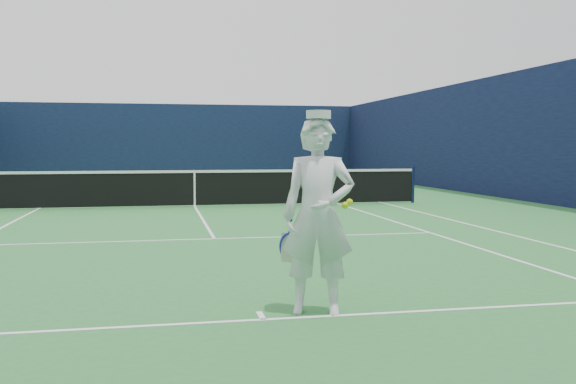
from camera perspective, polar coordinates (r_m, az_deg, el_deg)
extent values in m
plane|color=#2B7134|center=(17.89, -8.29, -1.29)|extent=(80.00, 80.00, 0.00)
cube|color=white|center=(29.73, -9.53, 0.80)|extent=(11.03, 0.06, 0.01)
cube|color=white|center=(6.20, -2.19, -11.28)|extent=(11.03, 0.06, 0.01)
cube|color=white|center=(18.99, 8.48, -0.98)|extent=(0.06, 23.83, 0.01)
cube|color=white|center=(18.14, -21.38, -1.44)|extent=(0.06, 23.77, 0.01)
cube|color=white|center=(18.57, 4.50, -1.06)|extent=(0.06, 23.77, 0.01)
cube|color=white|center=(24.26, -9.11, 0.09)|extent=(8.23, 0.06, 0.01)
cube|color=white|center=(11.54, -6.56, -4.16)|extent=(8.23, 0.06, 0.01)
cube|color=white|center=(17.89, -8.29, -1.28)|extent=(0.06, 12.80, 0.01)
cube|color=white|center=(29.58, -9.52, 0.78)|extent=(0.06, 0.30, 0.01)
cube|color=white|center=(6.34, -2.41, -10.93)|extent=(0.06, 0.30, 0.01)
cube|color=#0E1834|center=(35.80, -9.89, 4.52)|extent=(20.12, 0.12, 4.00)
cube|color=#0E1435|center=(20.89, 20.31, 4.75)|extent=(0.12, 36.12, 4.00)
cylinder|color=#141E4C|center=(19.28, 11.04, 0.65)|extent=(0.09, 0.09, 1.07)
cube|color=black|center=(17.85, -8.30, 0.30)|extent=(12.79, 0.02, 0.92)
cube|color=white|center=(17.83, -8.32, 1.81)|extent=(12.79, 0.04, 0.07)
cube|color=white|center=(17.85, -8.30, 0.21)|extent=(0.05, 0.03, 0.94)
imported|color=white|center=(6.29, 2.70, -2.12)|extent=(0.81, 0.65, 1.93)
cylinder|color=white|center=(6.26, 2.73, 6.89)|extent=(0.24, 0.24, 0.08)
cube|color=white|center=(6.39, 2.79, 6.56)|extent=(0.20, 0.15, 0.02)
cylinder|color=navy|center=(6.39, 0.23, -1.70)|extent=(0.06, 0.10, 0.22)
cube|color=#1E20A5|center=(6.46, 0.13, -3.24)|extent=(0.03, 0.03, 0.14)
torus|color=#1E20A5|center=(6.55, 0.33, -4.94)|extent=(0.31, 0.18, 0.29)
cube|color=beige|center=(6.55, 0.33, -4.94)|extent=(0.21, 0.07, 0.30)
sphere|color=#DEED1A|center=(6.37, 5.09, -1.18)|extent=(0.07, 0.07, 0.07)
sphere|color=#DEED1A|center=(6.39, 5.50, -0.90)|extent=(0.07, 0.07, 0.07)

